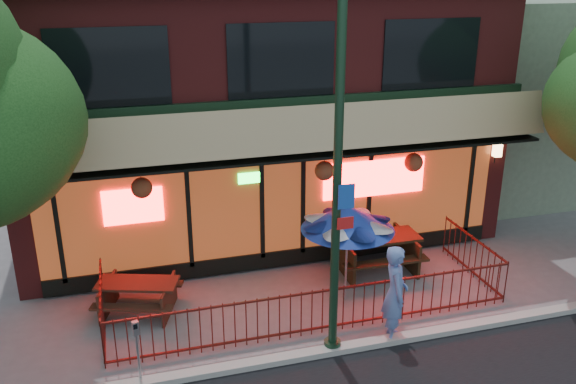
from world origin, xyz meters
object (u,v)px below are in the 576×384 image
object	(u,v)px
picnic_table_left	(138,292)
pedestrian	(395,293)
parking_meter_near	(137,342)
picnic_table_right	(376,248)
patio_umbrella	(348,218)
street_light	(337,197)

from	to	relation	value
picnic_table_left	pedestrian	bearing A→B (deg)	-26.38
parking_meter_near	picnic_table_right	bearing A→B (deg)	26.13
picnic_table_left	parking_meter_near	world-z (taller)	parking_meter_near
picnic_table_right	patio_umbrella	distance (m)	2.12
picnic_table_left	pedestrian	size ratio (longest dim) A/B	1.00
street_light	picnic_table_left	distance (m)	5.02
street_light	parking_meter_near	world-z (taller)	street_light
street_light	picnic_table_left	bearing A→B (deg)	145.26
street_light	picnic_table_right	bearing A→B (deg)	53.06
picnic_table_left	patio_umbrella	xyz separation A→B (m)	(4.40, -0.71, 1.47)
street_light	patio_umbrella	world-z (taller)	street_light
picnic_table_left	street_light	bearing A→B (deg)	-34.74
street_light	picnic_table_right	world-z (taller)	street_light
patio_umbrella	parking_meter_near	world-z (taller)	patio_umbrella
pedestrian	parking_meter_near	bearing A→B (deg)	105.99
street_light	parking_meter_near	distance (m)	4.27
patio_umbrella	street_light	bearing A→B (deg)	-118.24
picnic_table_left	picnic_table_right	bearing A→B (deg)	3.95
pedestrian	picnic_table_right	bearing A→B (deg)	-1.33
pedestrian	picnic_table_left	bearing A→B (deg)	79.01
pedestrian	parking_meter_near	distance (m)	4.88
picnic_table_left	patio_umbrella	world-z (taller)	patio_umbrella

